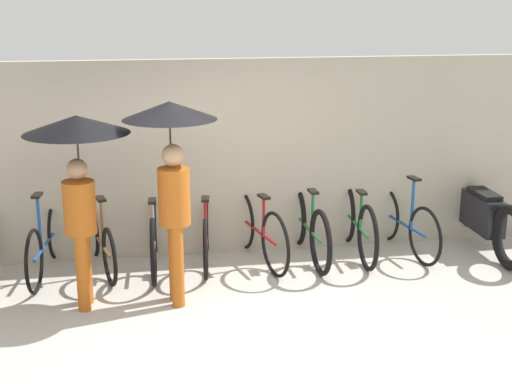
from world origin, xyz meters
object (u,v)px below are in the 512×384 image
parked_bicycle_2 (100,240)px  parked_bicycle_3 (154,235)px  parked_bicycle_1 (45,242)px  pedestrian_leading (78,156)px  parked_bicycle_6 (308,227)px  pedestrian_center (171,150)px  parked_bicycle_5 (257,229)px  motorcycle (482,216)px  parked_bicycle_4 (206,234)px  parked_bicycle_7 (356,223)px  parked_bicycle_8 (404,222)px

parked_bicycle_2 → parked_bicycle_3: size_ratio=0.89×
parked_bicycle_1 → pedestrian_leading: (0.49, -0.89, 1.18)m
parked_bicycle_1 → parked_bicycle_6: parked_bicycle_6 is taller
pedestrian_center → parked_bicycle_5: bearing=37.9°
parked_bicycle_6 → motorcycle: parked_bicycle_6 is taller
parked_bicycle_4 → parked_bicycle_7: 1.83m
parked_bicycle_1 → parked_bicycle_5: 2.44m
pedestrian_center → parked_bicycle_3: bearing=95.9°
parked_bicycle_1 → motorcycle: (5.27, -0.04, 0.05)m
parked_bicycle_5 → pedestrian_center: size_ratio=0.84×
parked_bicycle_5 → motorcycle: (2.84, -0.04, 0.03)m
parked_bicycle_4 → parked_bicycle_3: bearing=99.3°
motorcycle → parked_bicycle_4: bearing=89.5°
parked_bicycle_4 → parked_bicycle_6: size_ratio=0.91×
motorcycle → parked_bicycle_2: bearing=89.8°
parked_bicycle_1 → pedestrian_leading: bearing=-144.9°
parked_bicycle_3 → parked_bicycle_7: parked_bicycle_3 is taller
parked_bicycle_2 → parked_bicycle_4: bearing=-103.2°
parked_bicycle_6 → pedestrian_leading: 2.94m
pedestrian_leading → motorcycle: bearing=14.2°
parked_bicycle_5 → pedestrian_center: 1.85m
parked_bicycle_8 → pedestrian_center: 3.26m
parked_bicycle_4 → parked_bicycle_8: (2.44, -0.01, 0.01)m
parked_bicycle_4 → parked_bicycle_8: bearing=-83.7°
parked_bicycle_1 → parked_bicycle_3: 1.22m
parked_bicycle_4 → pedestrian_leading: 2.02m
motorcycle → parked_bicycle_8: bearing=87.5°
parked_bicycle_1 → pedestrian_center: bearing=-118.2°
parked_bicycle_6 → parked_bicycle_2: bearing=87.0°
parked_bicycle_1 → parked_bicycle_7: (3.66, 0.01, 0.02)m
parked_bicycle_3 → parked_bicycle_5: size_ratio=1.05×
parked_bicycle_4 → motorcycle: 3.45m
parked_bicycle_2 → parked_bicycle_6: (2.44, -0.04, 0.04)m
parked_bicycle_2 → parked_bicycle_8: 3.66m
parked_bicycle_1 → parked_bicycle_5: size_ratio=1.01×
parked_bicycle_5 → motorcycle: parked_bicycle_5 is taller
parked_bicycle_2 → pedestrian_center: size_ratio=0.78×
parked_bicycle_2 → parked_bicycle_1: bearing=79.6°
parked_bicycle_5 → parked_bicycle_6: (0.61, -0.01, -0.00)m
pedestrian_leading → motorcycle: (4.78, 0.86, -1.14)m
parked_bicycle_2 → parked_bicycle_8: (3.66, -0.01, 0.02)m
parked_bicycle_7 → pedestrian_leading: bearing=108.3°
parked_bicycle_3 → parked_bicycle_2: bearing=89.9°
parked_bicycle_4 → pedestrian_leading: bearing=131.3°
parked_bicycle_7 → motorcycle: parked_bicycle_7 is taller
parked_bicycle_6 → pedestrian_leading: size_ratio=0.93×
parked_bicycle_7 → pedestrian_center: pedestrian_center is taller
pedestrian_center → parked_bicycle_8: bearing=13.8°
pedestrian_leading → pedestrian_center: size_ratio=0.94×
parked_bicycle_4 → parked_bicycle_5: bearing=-86.5°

